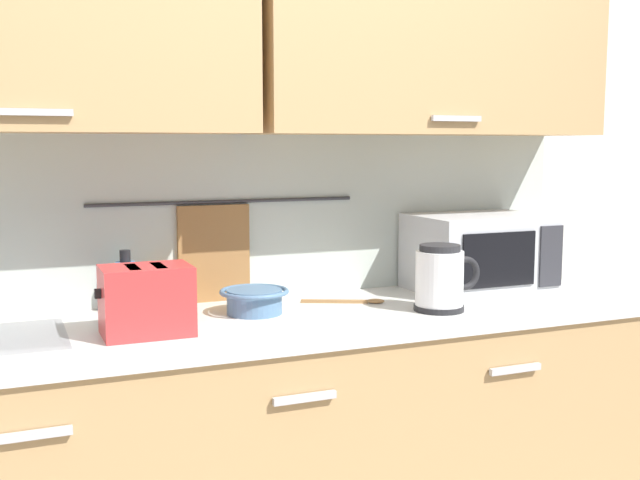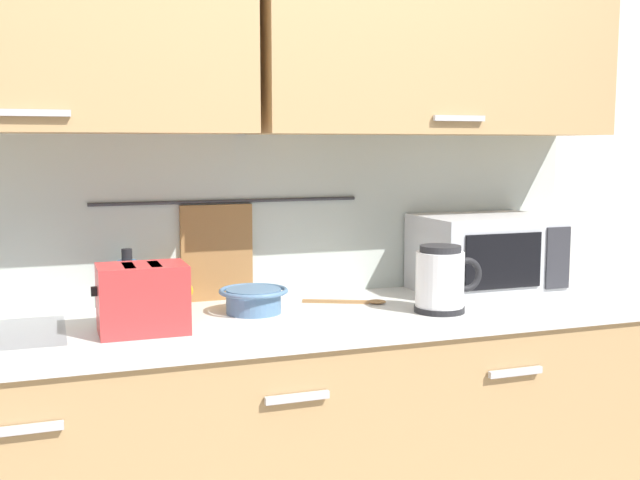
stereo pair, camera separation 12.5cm
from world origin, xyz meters
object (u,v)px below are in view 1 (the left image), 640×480
at_px(electric_kettle, 441,279).
at_px(dish_soap_bottle, 126,286).
at_px(microwave, 479,253).
at_px(toaster, 146,300).
at_px(mug_near_sink, 167,294).
at_px(wooden_spoon, 353,301).
at_px(mixing_bowl, 254,299).

distance_m(electric_kettle, dish_soap_bottle, 0.98).
height_order(microwave, toaster, microwave).
distance_m(mug_near_sink, wooden_spoon, 0.60).
relative_size(mug_near_sink, mixing_bowl, 0.56).
relative_size(mug_near_sink, toaster, 0.47).
bearing_deg(mug_near_sink, dish_soap_bottle, -173.64).
bearing_deg(microwave, mixing_bowl, -175.85).
relative_size(microwave, wooden_spoon, 1.76).
xyz_separation_m(microwave, dish_soap_bottle, (-1.22, 0.10, -0.05)).
bearing_deg(mixing_bowl, dish_soap_bottle, 156.21).
distance_m(mug_near_sink, mixing_bowl, 0.29).
bearing_deg(electric_kettle, mug_near_sink, 155.75).
height_order(toaster, wooden_spoon, toaster).
xyz_separation_m(mug_near_sink, toaster, (-0.12, -0.31, 0.05)).
height_order(microwave, wooden_spoon, microwave).
xyz_separation_m(dish_soap_bottle, mug_near_sink, (0.13, 0.01, -0.04)).
bearing_deg(dish_soap_bottle, wooden_spoon, -10.61).
height_order(mug_near_sink, toaster, toaster).
relative_size(dish_soap_bottle, mug_near_sink, 1.63).
bearing_deg(dish_soap_bottle, mug_near_sink, 6.36).
xyz_separation_m(microwave, electric_kettle, (-0.30, -0.24, -0.03)).
distance_m(mug_near_sink, toaster, 0.34).
xyz_separation_m(electric_kettle, mug_near_sink, (-0.78, 0.35, -0.05)).
distance_m(microwave, electric_kettle, 0.39).
bearing_deg(mug_near_sink, mixing_bowl, -36.80).
xyz_separation_m(electric_kettle, mixing_bowl, (-0.55, 0.18, -0.06)).
bearing_deg(microwave, toaster, -170.68).
bearing_deg(dish_soap_bottle, microwave, -4.57).
relative_size(electric_kettle, mixing_bowl, 1.06).
bearing_deg(toaster, wooden_spoon, 13.12).
xyz_separation_m(microwave, toaster, (-1.21, -0.20, -0.04)).
height_order(mug_near_sink, mixing_bowl, mug_near_sink).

